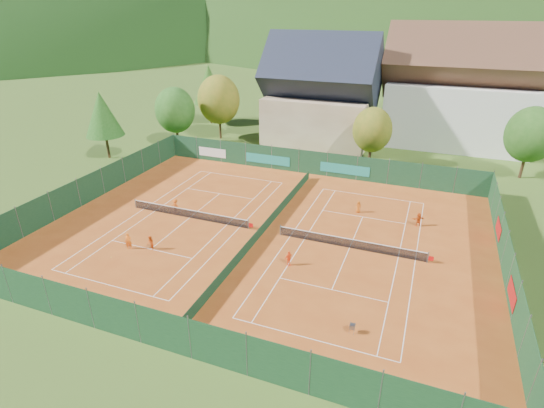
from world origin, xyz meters
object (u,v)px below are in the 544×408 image
Objects in this scene: player_right_near at (289,258)px; player_right_far_a at (358,207)px; chalet at (321,98)px; player_left_near at (128,241)px; ball_hopper at (352,326)px; hotel_block_a at (459,95)px; player_left_far at (175,206)px; player_right_far_b at (419,220)px; player_left_mid at (151,243)px.

player_right_near reaches higher than player_right_far_a.
chalet reaches higher than player_right_far_a.
player_left_near is (-6.76, -36.98, -5.86)m from chalet.
ball_hopper is 8.73m from player_right_near.
player_left_near is (-25.76, -42.98, -6.62)m from hotel_block_a.
player_right_far_a reaches higher than ball_hopper.
player_left_far is (-0.17, 7.57, -0.02)m from player_left_near.
ball_hopper is (13.29, -40.43, -6.07)m from chalet.
player_right_far_a is (3.41, 11.70, -0.02)m from player_right_near.
player_right_far_b is at bearing 80.09° from ball_hopper.
player_left_mid is at bearing 18.90° from player_right_far_a.
chalet is 37.25m from player_left_mid.
chalet reaches higher than player_left_far.
player_left_near is 1.11× the size of player_right_far_b.
player_left_far is 1.13× the size of player_right_near.
chalet is at bearing 44.79° from player_right_near.
player_right_far_b reaches higher than player_right_near.
hotel_block_a is 44.39m from player_left_far.
player_left_far reaches higher than ball_hopper.
player_left_mid reaches higher than player_right_far_a.
player_left_mid is 1.02× the size of player_right_near.
player_right_far_b is (23.16, 5.81, -0.05)m from player_left_far.
player_right_far_a is at bearing 73.23° from player_left_mid.
player_left_mid is (-23.90, -42.44, -6.72)m from hotel_block_a.
ball_hopper is at bearing 76.43° from player_right_far_a.
player_left_far is 1.08× the size of player_right_far_b.
player_left_near reaches higher than player_left_mid.
player_right_near is at bearing -106.61° from hotel_block_a.
player_left_far is (-2.03, 7.02, 0.08)m from player_left_mid.
ball_hopper is at bearing -97.01° from hotel_block_a.
chalet reaches higher than player_right_far_b.
hotel_block_a reaches higher than player_left_mid.
player_right_near is at bearing 19.27° from player_right_far_b.
player_left_mid is (-18.19, 3.99, 0.11)m from ball_hopper.
ball_hopper is 20.35m from player_left_near.
hotel_block_a reaches higher than player_right_far_b.
player_right_near is (-6.36, 5.99, 0.10)m from ball_hopper.
player_right_far_b is (5.89, -0.86, 0.05)m from player_right_far_a.
hotel_block_a is at bearing -129.80° from player_right_far_a.
player_left_near is (-20.05, 3.44, 0.20)m from ball_hopper.
player_right_far_a is at bearing 17.16° from player_right_near.
hotel_block_a is at bearing 82.99° from ball_hopper.
chalet is 25.69m from player_right_far_a.
player_left_mid reaches higher than player_right_near.
player_left_far reaches higher than player_left_mid.
chalet is 12.22× the size of player_left_mid.
hotel_block_a is 47.27m from ball_hopper.
hotel_block_a is 16.56× the size of player_right_near.
ball_hopper is 0.61× the size of player_right_near.
hotel_block_a is 49.17m from player_left_mid.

